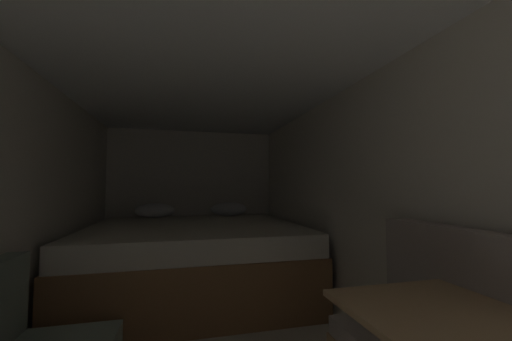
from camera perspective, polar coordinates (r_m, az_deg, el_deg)
The scene contains 4 objects.
wall_back at distance 4.56m, azimuth -12.14°, elevation -5.22°, with size 2.49×0.05×2.02m, color beige.
wall_right at distance 2.52m, azimuth 19.08°, elevation -6.86°, with size 0.05×4.84×2.02m, color beige.
ceiling_slab at distance 2.29m, azimuth -9.77°, elevation 19.06°, with size 2.49×4.84×0.05m, color white.
bed at distance 3.54m, azimuth -11.67°, elevation -16.08°, with size 2.27×2.10×0.95m.
Camera 1 is at (-0.15, -0.36, 1.18)m, focal length 20.72 mm.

